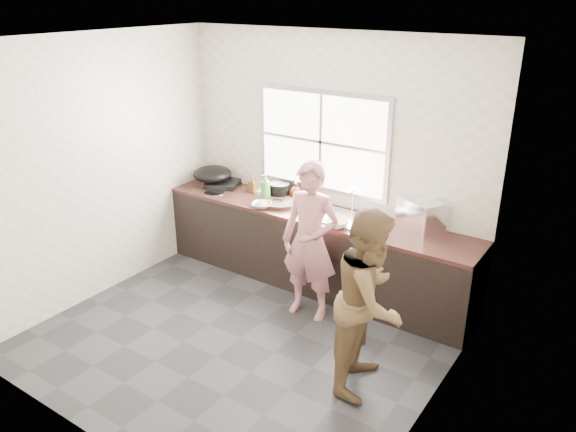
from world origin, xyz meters
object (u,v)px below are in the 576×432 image
Objects in this scene: bowl_held at (362,220)px; wok at (212,174)px; plate_food at (260,189)px; bottle_green at (265,187)px; black_pot at (279,190)px; person_side at (370,300)px; bowl_mince at (262,205)px; glass_jar at (271,189)px; dish_rack at (421,214)px; woman at (310,247)px; bottle_brown_short at (296,191)px; pot_lid_right at (264,192)px; bottle_brown_tall at (253,185)px; bowl_crabs at (337,224)px; pot_lid_left at (215,192)px; cutting_board at (280,202)px; burner at (223,183)px.

bowl_held is 2.03m from wok.
wok reaches higher than bowl_held.
bottle_green reaches higher than plate_food.
black_pot is 0.19m from bottle_green.
bowl_held is (-0.69, 1.19, 0.12)m from person_side.
bowl_mince is at bearing -85.93° from black_pot.
glass_jar is 0.24× the size of dish_rack.
bowl_held is at bearing 59.37° from woman.
person_side is 2.17m from bottle_brown_short.
person_side is at bearing -33.58° from pot_lid_right.
woman is 8.39× the size of bottle_brown_tall.
bowl_held is at bearing 20.72° from person_side.
bottle_brown_short is at bearing 5.83° from pot_lid_right.
bottle_green is at bearing -138.53° from bottle_brown_short.
bowl_crabs is 0.65× the size of pot_lid_right.
bottle_green is at bearing -24.57° from bottle_brown_tall.
wok is 1.92× the size of pot_lid_left.
woman is 1.30m from glass_jar.
bottle_brown_tall is 0.97× the size of bottle_brown_short.
bowl_mince is at bearing -109.27° from bottle_brown_short.
dish_rack is at bearing 18.84° from bowl_held.
person_side reaches higher than bowl_mince.
person_side is 8.68× the size of bottle_brown_tall.
wok is 2.57m from dish_rack.
person_side is 2.06m from cutting_board.
bottle_green is at bearing -8.66° from burner.
cutting_board is 1.88× the size of black_pot.
wok is (-1.87, 0.25, 0.12)m from bowl_crabs.
burner is (-0.72, 0.11, -0.12)m from bottle_green.
bottle_brown_short is 0.43m from pot_lid_right.
wok is at bearing -162.08° from plate_food.
burner is 1.33× the size of pot_lid_right.
bowl_mince is 0.88m from burner.
woman reaches higher than dish_rack.
bowl_mince is 0.97× the size of plate_food.
glass_jar is at bearing 34.87° from pot_lid_left.
plate_food is 0.10m from pot_lid_right.
bowl_held is 0.47× the size of dish_rack.
dish_rack is at bearing 8.25° from pot_lid_left.
bowl_crabs is 0.44× the size of dish_rack.
bowl_mince is 0.93× the size of black_pot.
black_pot is at bearing -154.20° from dish_rack.
glass_jar is at bearing 137.13° from woman.
bowl_held is 1.97× the size of glass_jar.
bottle_brown_tall is (-0.28, 0.13, -0.06)m from bottle_green.
plate_food is (-0.45, 0.24, -0.01)m from cutting_board.
wok is at bearing -146.96° from burner.
bowl_mince is 1.12m from bowl_held.
bottle_green is 1.09× the size of pot_lid_right.
bowl_mince is 0.46× the size of wok.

